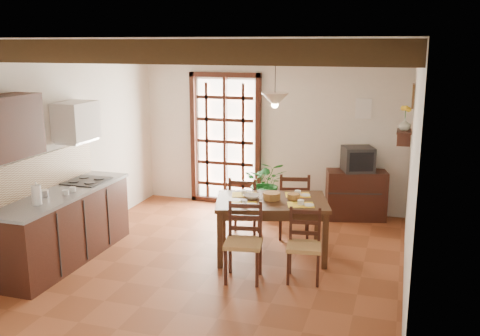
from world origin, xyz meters
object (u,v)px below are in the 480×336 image
at_px(kitchen_counter, 65,225).
at_px(chair_near_left, 243,256).
at_px(sideboard, 356,195).
at_px(crt_tv, 358,159).
at_px(potted_plant, 266,182).
at_px(chair_far_left, 245,218).
at_px(dining_table, 272,207).
at_px(chair_far_right, 294,217).
at_px(chair_near_right, 304,258).
at_px(pendant_lamp, 275,98).

bearing_deg(kitchen_counter, chair_near_left, 2.92).
height_order(sideboard, crt_tv, crt_tv).
xyz_separation_m(chair_near_left, potted_plant, (-0.35, 2.44, 0.28)).
relative_size(chair_near_left, chair_far_left, 1.02).
xyz_separation_m(chair_far_left, potted_plant, (0.06, 1.04, 0.28)).
distance_m(chair_near_left, sideboard, 2.90).
height_order(dining_table, crt_tv, crt_tv).
height_order(dining_table, chair_near_left, chair_near_left).
relative_size(dining_table, chair_far_left, 1.79).
xyz_separation_m(chair_far_right, crt_tv, (0.78, 1.10, 0.68)).
height_order(kitchen_counter, chair_near_left, kitchen_counter).
xyz_separation_m(kitchen_counter, chair_far_right, (2.65, 1.72, -0.17)).
height_order(chair_near_right, potted_plant, potted_plant).
xyz_separation_m(chair_near_left, pendant_lamp, (0.14, 0.90, 1.79)).
bearing_deg(crt_tv, potted_plant, 169.95).
relative_size(chair_near_right, crt_tv, 1.49).
height_order(chair_near_left, chair_near_right, chair_near_left).
height_order(chair_far_right, potted_plant, potted_plant).
bearing_deg(crt_tv, chair_near_right, -118.91).
distance_m(chair_far_right, sideboard, 1.35).
relative_size(chair_near_left, potted_plant, 0.48).
bearing_deg(chair_far_right, chair_near_right, 93.95).
relative_size(chair_far_right, crt_tv, 1.69).
bearing_deg(sideboard, chair_far_right, -138.91).
distance_m(dining_table, chair_far_right, 0.89).
xyz_separation_m(chair_near_right, pendant_lamp, (-0.55, 0.70, 1.81)).
relative_size(chair_near_left, pendant_lamp, 1.10).
distance_m(crt_tv, potted_plant, 1.49).
bearing_deg(kitchen_counter, potted_plant, 51.72).
relative_size(kitchen_counter, pendant_lamp, 2.66).
bearing_deg(chair_far_right, pendant_lamp, 66.46).
distance_m(chair_near_left, chair_far_right, 1.62).
relative_size(chair_near_left, chair_near_right, 1.08).
height_order(sideboard, potted_plant, potted_plant).
relative_size(chair_near_left, chair_far_right, 0.96).
xyz_separation_m(chair_far_right, sideboard, (0.78, 1.10, 0.09)).
xyz_separation_m(chair_near_right, chair_far_left, (-1.10, 1.20, 0.02)).
relative_size(kitchen_counter, chair_far_left, 2.47).
height_order(chair_far_right, crt_tv, crt_tv).
relative_size(chair_near_left, sideboard, 1.00).
xyz_separation_m(chair_near_left, chair_far_right, (0.28, 1.60, 0.01)).
distance_m(dining_table, pendant_lamp, 1.41).
xyz_separation_m(dining_table, chair_near_left, (-0.14, -0.80, -0.38)).
bearing_deg(potted_plant, chair_far_left, -93.25).
xyz_separation_m(chair_near_left, chair_near_right, (0.69, 0.20, -0.02)).
bearing_deg(sideboard, chair_far_left, -152.13).
distance_m(chair_near_right, pendant_lamp, 2.02).
bearing_deg(chair_far_left, dining_table, 128.24).
bearing_deg(chair_far_right, sideboard, -137.48).
distance_m(dining_table, sideboard, 2.13).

